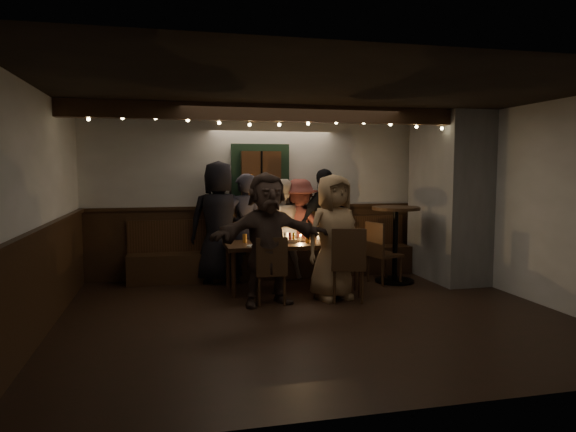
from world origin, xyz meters
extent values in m
cube|color=black|center=(0.00, 0.00, -0.01)|extent=(6.00, 5.00, 0.01)
cube|color=black|center=(0.00, 0.00, 2.60)|extent=(6.00, 5.00, 0.01)
cube|color=beige|center=(0.00, 2.50, 1.30)|extent=(6.00, 0.01, 2.60)
cube|color=beige|center=(-3.00, 0.00, 1.30)|extent=(0.01, 5.00, 2.60)
cube|color=beige|center=(3.00, 0.00, 1.30)|extent=(0.01, 5.00, 2.60)
cube|color=#311C0D|center=(0.00, 2.48, 0.55)|extent=(6.00, 0.05, 1.10)
cube|color=#311C0D|center=(-2.98, 0.00, 0.55)|extent=(0.05, 5.00, 1.10)
cube|color=slate|center=(2.65, 1.50, 1.30)|extent=(0.70, 1.40, 2.60)
cube|color=#311C0D|center=(0.00, 2.23, 0.23)|extent=(4.60, 0.45, 0.45)
cube|color=#341F0E|center=(0.00, 2.41, 0.70)|extent=(4.60, 0.06, 0.50)
cube|color=black|center=(-0.20, 2.44, 1.65)|extent=(0.95, 0.04, 1.00)
cube|color=#341F0E|center=(-0.20, 2.38, 1.65)|extent=(0.64, 0.12, 0.76)
cube|color=#311C0D|center=(0.00, 1.00, 2.49)|extent=(6.00, 0.16, 0.22)
sphere|color=#FFE599|center=(-2.60, 0.98, 2.36)|extent=(0.04, 0.04, 0.04)
sphere|color=#FFE599|center=(-2.20, 0.98, 2.38)|extent=(0.04, 0.04, 0.04)
sphere|color=#FFE599|center=(-1.80, 0.98, 2.39)|extent=(0.04, 0.04, 0.04)
sphere|color=#FFE599|center=(-1.40, 0.98, 2.37)|extent=(0.04, 0.04, 0.04)
sphere|color=#FFE599|center=(-1.00, 0.98, 2.35)|extent=(0.04, 0.04, 0.04)
sphere|color=#FFE599|center=(-0.60, 0.98, 2.33)|extent=(0.04, 0.04, 0.04)
sphere|color=#FFE599|center=(-0.20, 0.98, 2.34)|extent=(0.04, 0.04, 0.04)
sphere|color=#FFE599|center=(0.20, 0.98, 2.36)|extent=(0.04, 0.04, 0.04)
sphere|color=#FFE599|center=(0.60, 0.98, 2.38)|extent=(0.04, 0.04, 0.04)
sphere|color=#FFE599|center=(1.00, 0.98, 2.39)|extent=(0.04, 0.04, 0.04)
sphere|color=#FFE599|center=(1.40, 0.98, 2.37)|extent=(0.04, 0.04, 0.04)
sphere|color=#FFE599|center=(1.80, 0.98, 2.35)|extent=(0.04, 0.04, 0.04)
sphere|color=#FFE599|center=(2.20, 0.98, 2.33)|extent=(0.04, 0.04, 0.04)
sphere|color=#FFE599|center=(2.60, 0.98, 2.34)|extent=(0.04, 0.04, 0.04)
cube|color=#311C0D|center=(0.06, 1.40, 0.66)|extent=(1.92, 0.82, 0.05)
cylinder|color=#311C0D|center=(-0.82, 1.06, 0.31)|extent=(0.06, 0.06, 0.63)
cylinder|color=#311C0D|center=(-0.82, 1.74, 0.31)|extent=(0.06, 0.06, 0.63)
cylinder|color=#311C0D|center=(0.95, 1.06, 0.31)|extent=(0.06, 0.06, 0.63)
cylinder|color=#311C0D|center=(0.95, 1.74, 0.31)|extent=(0.06, 0.06, 0.63)
cylinder|color=#BF7226|center=(-0.60, 1.51, 0.75)|extent=(0.06, 0.06, 0.13)
cylinder|color=#BF7226|center=(-0.30, 1.27, 0.75)|extent=(0.06, 0.06, 0.13)
cylinder|color=silver|center=(0.03, 1.58, 0.75)|extent=(0.06, 0.06, 0.13)
cylinder|color=#BF7226|center=(0.28, 1.26, 0.75)|extent=(0.06, 0.06, 0.13)
cylinder|color=silver|center=(0.55, 1.60, 0.75)|extent=(0.06, 0.06, 0.13)
cylinder|color=#BF7226|center=(0.74, 1.22, 0.75)|extent=(0.06, 0.06, 0.13)
cylinder|color=white|center=(-0.51, 1.13, 0.69)|extent=(0.24, 0.24, 0.01)
cube|color=#B2B2B7|center=(0.06, 1.35, 0.71)|extent=(0.15, 0.09, 0.05)
cylinder|color=#990C0C|center=(0.04, 1.35, 0.76)|extent=(0.03, 0.03, 0.15)
cylinder|color=gold|center=(0.09, 1.35, 0.76)|extent=(0.03, 0.03, 0.15)
cylinder|color=silver|center=(0.22, 1.45, 0.72)|extent=(0.05, 0.05, 0.07)
sphere|color=#FFB24C|center=(0.22, 1.45, 0.78)|extent=(0.03, 0.03, 0.03)
cube|color=#311C0D|center=(-0.40, 0.65, 0.41)|extent=(0.42, 0.42, 0.04)
cube|color=#311C0D|center=(-0.41, 0.47, 0.66)|extent=(0.40, 0.06, 0.46)
cylinder|color=#311C0D|center=(-0.22, 0.80, 0.20)|extent=(0.03, 0.03, 0.39)
cylinder|color=#311C0D|center=(-0.24, 0.48, 0.20)|extent=(0.03, 0.03, 0.39)
cylinder|color=#311C0D|center=(-0.55, 0.82, 0.20)|extent=(0.03, 0.03, 0.39)
cylinder|color=#311C0D|center=(-0.57, 0.50, 0.20)|extent=(0.03, 0.03, 0.39)
cube|color=#311C0D|center=(0.64, 0.56, 0.46)|extent=(0.55, 0.55, 0.04)
cube|color=#311C0D|center=(0.58, 0.37, 0.73)|extent=(0.44, 0.16, 0.51)
cylinder|color=#311C0D|center=(0.86, 0.69, 0.22)|extent=(0.04, 0.04, 0.43)
cylinder|color=#311C0D|center=(0.76, 0.34, 0.22)|extent=(0.04, 0.04, 0.43)
cylinder|color=#311C0D|center=(0.51, 0.78, 0.22)|extent=(0.04, 0.04, 0.43)
cylinder|color=#311C0D|center=(0.41, 0.44, 0.22)|extent=(0.04, 0.04, 0.43)
cube|color=#311C0D|center=(1.55, 1.43, 0.44)|extent=(0.52, 0.52, 0.04)
cube|color=#311C0D|center=(1.36, 1.38, 0.70)|extent=(0.15, 0.42, 0.49)
cylinder|color=#311C0D|center=(1.76, 1.31, 0.21)|extent=(0.04, 0.04, 0.42)
cylinder|color=#311C0D|center=(1.43, 1.22, 0.21)|extent=(0.04, 0.04, 0.42)
cylinder|color=#311C0D|center=(1.67, 1.64, 0.21)|extent=(0.04, 0.04, 0.42)
cylinder|color=#311C0D|center=(1.33, 1.55, 0.21)|extent=(0.04, 0.04, 0.42)
cylinder|color=black|center=(1.73, 1.46, 0.02)|extent=(0.60, 0.60, 0.03)
cylinder|color=black|center=(1.73, 1.46, 0.57)|extent=(0.08, 0.08, 1.15)
cylinder|color=#311C0D|center=(1.73, 1.46, 1.15)|extent=(0.73, 0.73, 0.05)
imported|color=black|center=(-0.91, 2.06, 0.94)|extent=(1.02, 0.77, 1.87)
imported|color=#292732|center=(-0.53, 2.06, 0.84)|extent=(0.71, 0.58, 1.68)
imported|color=beige|center=(0.07, 2.17, 0.79)|extent=(0.78, 0.61, 1.59)
imported|color=brown|center=(0.39, 2.17, 0.79)|extent=(1.18, 0.97, 1.59)
imported|color=black|center=(0.82, 2.14, 0.88)|extent=(1.11, 0.82, 1.75)
imported|color=#3D2D27|center=(-0.44, 0.61, 0.86)|extent=(1.65, 0.76, 1.71)
imported|color=#9F7C55|center=(0.48, 0.71, 0.84)|extent=(0.92, 0.72, 1.68)
camera|label=1|loc=(-1.66, -5.79, 1.76)|focal=32.00mm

